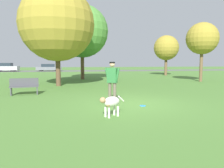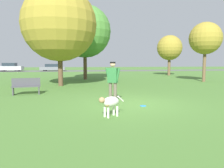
# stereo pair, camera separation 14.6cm
# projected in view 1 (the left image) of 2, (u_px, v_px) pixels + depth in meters

# --- Properties ---
(ground_plane) EXTENTS (120.00, 120.00, 0.00)m
(ground_plane) POSITION_uv_depth(u_px,v_px,m) (129.00, 104.00, 8.77)
(ground_plane) COLOR #4C7A33
(far_road_strip) EXTENTS (120.00, 6.00, 0.01)m
(far_road_strip) POSITION_uv_depth(u_px,v_px,m) (87.00, 71.00, 40.27)
(far_road_strip) COLOR #5B5B59
(far_road_strip) RESTS_ON ground_plane
(person) EXTENTS (0.61, 0.40, 1.69)m
(person) POSITION_uv_depth(u_px,v_px,m) (112.00, 79.00, 8.82)
(person) COLOR #665B4C
(person) RESTS_ON ground_plane
(dog) EXTENTS (0.88, 0.58, 0.64)m
(dog) POSITION_uv_depth(u_px,v_px,m) (111.00, 103.00, 6.67)
(dog) COLOR silver
(dog) RESTS_ON ground_plane
(frisbee) EXTENTS (0.24, 0.24, 0.02)m
(frisbee) POSITION_uv_depth(u_px,v_px,m) (143.00, 106.00, 8.34)
(frisbee) COLOR #268CE5
(frisbee) RESTS_ON ground_plane
(tree_near_left) EXTENTS (5.10, 5.10, 6.80)m
(tree_near_left) POSITION_uv_depth(u_px,v_px,m) (57.00, 24.00, 14.83)
(tree_near_left) COLOR brown
(tree_near_left) RESTS_ON ground_plane
(tree_far_right) EXTENTS (3.03, 3.03, 4.89)m
(tree_far_right) POSITION_uv_depth(u_px,v_px,m) (166.00, 48.00, 26.69)
(tree_far_right) COLOR brown
(tree_far_right) RESTS_ON ground_plane
(tree_near_right) EXTENTS (2.65, 2.65, 4.95)m
(tree_near_right) POSITION_uv_depth(u_px,v_px,m) (202.00, 39.00, 18.22)
(tree_near_right) COLOR brown
(tree_near_right) RESTS_ON ground_plane
(tree_mid_center) EXTENTS (4.94, 4.94, 7.00)m
(tree_mid_center) POSITION_uv_depth(u_px,v_px,m) (82.00, 31.00, 20.49)
(tree_mid_center) COLOR brown
(tree_mid_center) RESTS_ON ground_plane
(parked_car_silver) EXTENTS (4.06, 1.94, 1.47)m
(parked_car_silver) POSITION_uv_depth(u_px,v_px,m) (6.00, 67.00, 37.56)
(parked_car_silver) COLOR #B7B7BC
(parked_car_silver) RESTS_ON ground_plane
(parked_car_grey) EXTENTS (4.37, 1.87, 1.28)m
(parked_car_grey) POSITION_uv_depth(u_px,v_px,m) (49.00, 68.00, 38.91)
(parked_car_grey) COLOR slate
(parked_car_grey) RESTS_ON ground_plane
(park_bench) EXTENTS (1.45, 0.62, 0.84)m
(park_bench) POSITION_uv_depth(u_px,v_px,m) (24.00, 86.00, 11.18)
(park_bench) COLOR #47474C
(park_bench) RESTS_ON ground_plane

